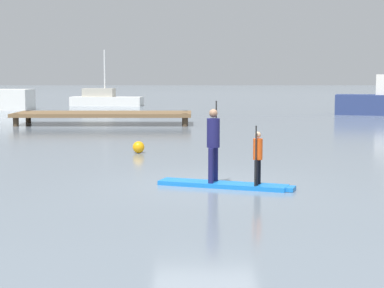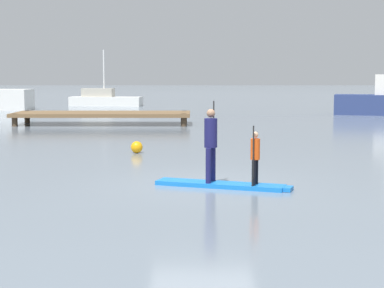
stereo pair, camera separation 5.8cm
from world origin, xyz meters
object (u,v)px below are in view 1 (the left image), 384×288
Objects in this scene: paddler_adult at (214,140)px; mooring_buoy_far at (139,147)px; paddleboard_near at (226,185)px; motor_boat_small_navy at (105,99)px; paddler_child_solo at (258,155)px.

paddler_adult is 4.80× the size of mooring_buoy_far.
paddler_adult is at bearing 159.33° from paddleboard_near.
mooring_buoy_far is (5.15, -30.27, -0.33)m from motor_boat_small_navy.
paddleboard_near is at bearing -78.17° from motor_boat_small_navy.
paddler_adult reaches higher than paddleboard_near.
motor_boat_small_navy reaches higher than paddler_adult.
paddleboard_near is 0.54× the size of motor_boat_small_navy.
motor_boat_small_navy reaches higher than paddler_child_solo.
paddler_child_solo is (0.70, -0.26, 0.73)m from paddleboard_near.
paddler_adult is at bearing -70.19° from mooring_buoy_far.
paddler_child_solo is 0.23× the size of motor_boat_small_navy.
paddler_child_solo is 7.34m from mooring_buoy_far.
paddler_adult is at bearing -78.55° from motor_boat_small_navy.
paddleboard_near is 37.38m from motor_boat_small_navy.
paddler_adult reaches higher than mooring_buoy_far.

